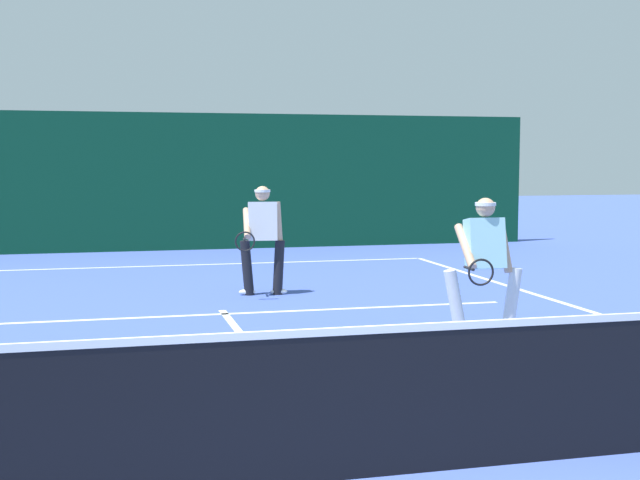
% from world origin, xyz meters
% --- Properties ---
extents(ground_plane, '(80.00, 80.00, 0.00)m').
position_xyz_m(ground_plane, '(0.00, 0.00, 0.00)').
color(ground_plane, '#425AB4').
extents(court_line_baseline_far, '(9.65, 0.10, 0.01)m').
position_xyz_m(court_line_baseline_far, '(0.00, 11.62, 0.00)').
color(court_line_baseline_far, white).
rests_on(court_line_baseline_far, ground_plane).
extents(court_line_service, '(7.86, 0.10, 0.01)m').
position_xyz_m(court_line_service, '(0.00, 6.11, 0.00)').
color(court_line_service, white).
rests_on(court_line_service, ground_plane).
extents(court_line_centre, '(0.10, 6.40, 0.01)m').
position_xyz_m(court_line_centre, '(0.00, 3.20, 0.00)').
color(court_line_centre, white).
rests_on(court_line_centre, ground_plane).
extents(tennis_net, '(10.58, 0.09, 1.08)m').
position_xyz_m(tennis_net, '(0.00, 0.00, 0.51)').
color(tennis_net, '#1E4723').
rests_on(tennis_net, ground_plane).
extents(player_near, '(0.96, 0.87, 1.62)m').
position_xyz_m(player_near, '(2.64, 3.78, 0.89)').
color(player_near, silver).
rests_on(player_near, ground_plane).
extents(player_far, '(0.88, 0.90, 1.66)m').
position_xyz_m(player_far, '(0.78, 7.61, 0.91)').
color(player_far, black).
rests_on(player_far, ground_plane).
extents(tennis_ball, '(0.07, 0.07, 0.07)m').
position_xyz_m(tennis_ball, '(-1.90, 2.35, 0.03)').
color(tennis_ball, '#D1E033').
rests_on(tennis_ball, ground_plane).
extents(tennis_ball_extra, '(0.07, 0.07, 0.07)m').
position_xyz_m(tennis_ball_extra, '(3.34, 6.37, 0.03)').
color(tennis_ball_extra, '#D1E033').
rests_on(tennis_ball_extra, ground_plane).
extents(back_fence_windscreen, '(17.12, 0.12, 3.11)m').
position_xyz_m(back_fence_windscreen, '(0.00, 14.55, 1.56)').
color(back_fence_windscreen, '#0A3B26').
rests_on(back_fence_windscreen, ground_plane).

